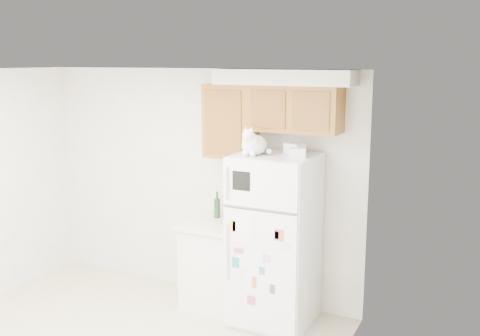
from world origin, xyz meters
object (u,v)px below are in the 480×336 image
Objects in this scene: cat at (253,144)px; storage_box_front at (297,153)px; refrigerator at (274,240)px; storage_box_back at (295,149)px; bottle_amber at (228,205)px; bottle_green at (217,205)px; base_counter at (217,264)px.

cat reaches higher than storage_box_front.
storage_box_back is at bearing 43.95° from refrigerator.
storage_box_front is at bearing -17.52° from bottle_amber.
bottle_green is (-0.91, 0.09, -0.69)m from storage_box_back.
base_counter is 6.13× the size of storage_box_front.
storage_box_back is at bearing -5.69° from bottle_green.
storage_box_back reaches higher than refrigerator.
refrigerator is 0.79m from base_counter.
base_counter is at bearing 159.49° from cat.
cat reaches higher than base_counter.
refrigerator reaches higher than base_counter.
refrigerator is 0.70m from bottle_amber.
storage_box_back is (0.14, 0.14, 0.90)m from refrigerator.
refrigerator is at bearing -113.74° from storage_box_back.
cat reaches higher than storage_box_back.
storage_box_back is 1.20× the size of storage_box_front.
refrigerator reaches higher than bottle_green.
cat is at bearing 166.39° from storage_box_front.
bottle_green is (-1.01, 0.29, -0.68)m from storage_box_front.
cat is at bearing -20.51° from base_counter.
refrigerator is 11.33× the size of storage_box_front.
bottle_green is 0.89× the size of bottle_amber.
bottle_amber is at bearing -5.82° from bottle_green.
storage_box_back is at bearing 95.37° from storage_box_front.
storage_box_front is (0.93, -0.13, 1.28)m from base_counter.
cat is 1.01m from bottle_green.
base_counter is 1.45m from cat.
storage_box_front is 1.13m from bottle_amber.
cat is at bearing -147.00° from refrigerator.
cat reaches higher than bottle_amber.
cat is at bearing -119.42° from storage_box_back.
base_counter is 1.53m from storage_box_back.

